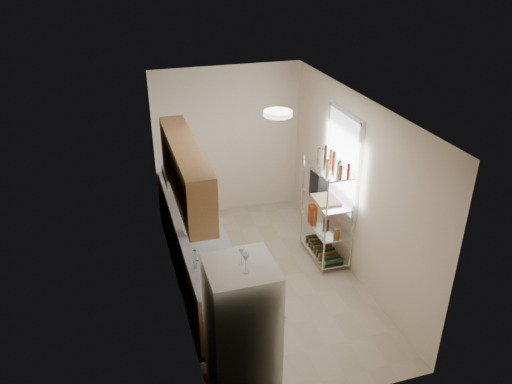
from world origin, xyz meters
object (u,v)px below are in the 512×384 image
refrigerator (242,332)px  cutting_board (326,200)px  frying_pan_large (188,205)px  rice_cooker (193,226)px  espresso_machine (319,179)px

refrigerator → cutting_board: 2.74m
refrigerator → frying_pan_large: size_ratio=5.73×
rice_cooker → espresso_machine: bearing=14.1°
refrigerator → cutting_board: size_ratio=3.79×
rice_cooker → cutting_board: size_ratio=0.57×
rice_cooker → cutting_board: 1.97m
frying_pan_large → refrigerator: bearing=-64.1°
cutting_board → espresso_machine: (0.05, 0.39, 0.14)m
refrigerator → rice_cooker: (-0.14, 1.92, 0.19)m
frying_pan_large → espresso_machine: espresso_machine is taller
espresso_machine → cutting_board: bearing=-104.0°
frying_pan_large → cutting_board: cutting_board is taller
frying_pan_large → espresso_machine: bearing=17.9°
refrigerator → cutting_board: refrigerator is taller
rice_cooker → frying_pan_large: bearing=85.7°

